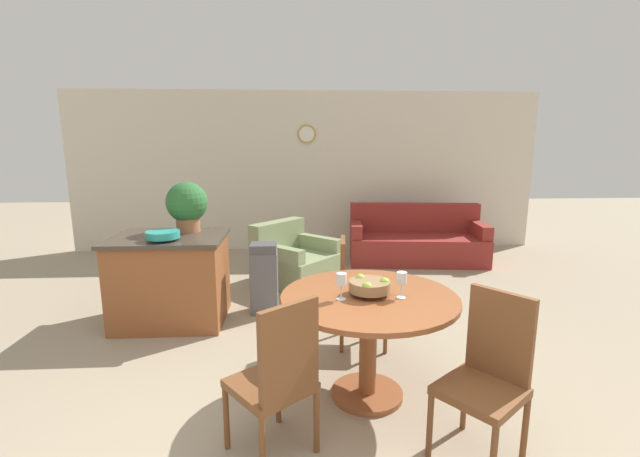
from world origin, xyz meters
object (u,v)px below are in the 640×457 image
object	(u,v)px
dining_chair_far_side	(354,288)
wine_glass_right	(402,279)
wine_glass_left	(341,280)
armchair	(295,262)
dining_table	(369,319)
dining_chair_near_right	(488,371)
kitchen_island	(171,279)
couch	(416,242)
trash_bin	(264,278)
fruit_bowl	(370,286)
dining_chair_near_left	(278,375)
potted_plant	(187,205)
teal_bowl	(163,235)

from	to	relation	value
dining_chair_far_side	wine_glass_right	size ratio (longest dim) A/B	5.32
wine_glass_left	armchair	distance (m)	2.85
dining_table	dining_chair_near_right	xyz separation A→B (m)	(0.59, -0.62, -0.07)
wine_glass_right	kitchen_island	size ratio (longest dim) A/B	0.17
wine_glass_left	couch	xyz separation A→B (m)	(1.60, 3.71, -0.62)
armchair	trash_bin	bearing A→B (deg)	-155.68
dining_table	dining_chair_near_right	size ratio (longest dim) A/B	1.26
armchair	dining_table	bearing A→B (deg)	-126.55
couch	armchair	size ratio (longest dim) A/B	1.68
couch	trash_bin	bearing A→B (deg)	-132.97
trash_bin	fruit_bowl	bearing A→B (deg)	-62.82
kitchen_island	trash_bin	world-z (taller)	kitchen_island
dining_chair_near_left	trash_bin	bearing A→B (deg)	57.70
dining_chair_far_side	potted_plant	xyz separation A→B (m)	(-1.66, 0.83, 0.67)
dining_chair_far_side	wine_glass_right	xyz separation A→B (m)	(0.19, -0.93, 0.38)
teal_bowl	potted_plant	world-z (taller)	potted_plant
wine_glass_left	kitchen_island	bearing A→B (deg)	135.50
trash_bin	armchair	bearing A→B (deg)	71.92
dining_table	teal_bowl	bearing A→B (deg)	144.61
dining_chair_far_side	fruit_bowl	xyz separation A→B (m)	(-0.02, -0.86, 0.32)
couch	armchair	distance (m)	2.14
fruit_bowl	couch	xyz separation A→B (m)	(1.39, 3.64, -0.55)
teal_bowl	trash_bin	xyz separation A→B (m)	(0.92, 0.40, -0.58)
dining_chair_near_left	wine_glass_right	distance (m)	1.05
fruit_bowl	dining_chair_near_right	bearing A→B (deg)	-46.30
dining_chair_far_side	couch	bearing A→B (deg)	160.48
dining_chair_far_side	teal_bowl	distance (m)	1.90
dining_chair_near_left	teal_bowl	bearing A→B (deg)	83.74
potted_plant	couch	size ratio (longest dim) A/B	0.25
dining_chair_near_left	couch	size ratio (longest dim) A/B	0.46
potted_plant	trash_bin	world-z (taller)	potted_plant
dining_chair_near_left	kitchen_island	xyz separation A→B (m)	(-1.17, 2.08, -0.07)
teal_bowl	kitchen_island	bearing A→B (deg)	93.48
dining_chair_near_left	teal_bowl	size ratio (longest dim) A/B	3.11
dining_chair_near_left	wine_glass_left	bearing A→B (deg)	12.96
dining_table	dining_chair_near_left	world-z (taller)	dining_chair_near_left
dining_table	fruit_bowl	xyz separation A→B (m)	(0.00, -0.00, 0.25)
dining_chair_near_left	fruit_bowl	xyz separation A→B (m)	(0.62, 0.59, 0.32)
armchair	dining_chair_near_right	bearing A→B (deg)	-118.93
wine_glass_left	dining_chair_far_side	bearing A→B (deg)	76.45
kitchen_island	armchair	bearing A→B (deg)	43.40
dining_chair_near_right	wine_glass_right	distance (m)	0.77
dining_table	kitchen_island	xyz separation A→B (m)	(-1.79, 1.48, -0.14)
fruit_bowl	trash_bin	size ratio (longest dim) A/B	0.38
dining_chair_near_right	armchair	world-z (taller)	dining_chair_near_right
dining_table	dining_chair_far_side	distance (m)	0.86
dining_chair_near_left	armchair	bearing A→B (deg)	50.07
dining_chair_near_left	couch	bearing A→B (deg)	26.32
potted_plant	trash_bin	distance (m)	1.13
wine_glass_left	couch	distance (m)	4.09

